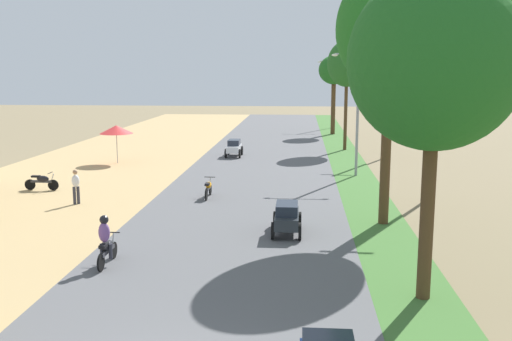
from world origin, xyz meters
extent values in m
cylinder|color=black|center=(-10.18, 18.57, 0.34)|extent=(0.56, 0.06, 0.56)
cylinder|color=black|center=(-11.42, 18.57, 0.34)|extent=(0.56, 0.06, 0.56)
cube|color=#333338|center=(-10.80, 18.57, 0.52)|extent=(1.12, 0.12, 0.12)
ellipsoid|color=black|center=(-10.72, 18.57, 0.66)|extent=(0.64, 0.28, 0.32)
cube|color=black|center=(-11.08, 18.57, 0.78)|extent=(0.44, 0.20, 0.10)
cylinder|color=#A5A8AD|center=(-10.24, 18.57, 0.61)|extent=(0.26, 0.05, 0.68)
cylinder|color=black|center=(-10.30, 18.57, 0.98)|extent=(0.04, 0.54, 0.04)
cylinder|color=#99999E|center=(-9.66, 27.48, 1.11)|extent=(0.05, 0.05, 2.10)
cone|color=red|center=(-9.66, 27.48, 2.31)|extent=(2.20, 2.20, 0.55)
cylinder|color=#33333D|center=(-7.87, 15.62, 0.47)|extent=(0.14, 0.14, 0.82)
cylinder|color=#33333D|center=(-7.74, 15.74, 0.47)|extent=(0.14, 0.14, 0.82)
ellipsoid|color=silver|center=(-7.80, 15.68, 1.16)|extent=(0.43, 0.42, 0.56)
sphere|color=#9E7556|center=(-7.80, 15.68, 1.57)|extent=(0.22, 0.22, 0.22)
cylinder|color=#4C351E|center=(5.91, 5.63, 2.61)|extent=(0.38, 0.38, 5.10)
ellipsoid|color=#1F5E1F|center=(5.91, 5.63, 6.44)|extent=(4.49, 4.49, 4.63)
cylinder|color=#4C351E|center=(5.91, 13.37, 3.24)|extent=(0.40, 0.40, 6.35)
ellipsoid|color=#22671F|center=(5.91, 13.37, 7.75)|extent=(4.20, 4.20, 4.87)
cylinder|color=#4C351E|center=(5.97, 35.19, 2.88)|extent=(0.26, 0.26, 5.64)
ellipsoid|color=#245E22|center=(5.97, 35.19, 6.67)|extent=(2.99, 2.99, 3.52)
cylinder|color=#4C351E|center=(5.62, 46.26, 2.75)|extent=(0.42, 0.42, 5.38)
ellipsoid|color=#1F5D1E|center=(5.62, 46.26, 6.19)|extent=(2.93, 2.93, 2.74)
cylinder|color=gray|center=(5.80, 24.10, 3.66)|extent=(0.16, 0.16, 7.19)
cylinder|color=gray|center=(5.10, 24.10, 7.10)|extent=(1.40, 0.08, 0.08)
ellipsoid|color=silver|center=(4.40, 24.10, 7.03)|extent=(0.36, 0.20, 0.14)
cylinder|color=gray|center=(6.50, 24.10, 7.10)|extent=(1.40, 0.08, 0.08)
ellipsoid|color=silver|center=(7.20, 24.10, 7.03)|extent=(0.36, 0.20, 0.14)
cylinder|color=gray|center=(5.80, 52.19, 3.65)|extent=(0.16, 0.16, 7.18)
cylinder|color=gray|center=(5.10, 52.19, 7.09)|extent=(1.40, 0.08, 0.08)
ellipsoid|color=silver|center=(4.40, 52.19, 7.02)|extent=(0.36, 0.20, 0.14)
cylinder|color=gray|center=(6.50, 52.19, 7.09)|extent=(1.40, 0.08, 0.08)
ellipsoid|color=silver|center=(7.20, 52.19, 7.02)|extent=(0.36, 0.20, 0.14)
cylinder|color=brown|center=(8.46, 31.33, 4.10)|extent=(0.20, 0.20, 8.19)
cube|color=#473323|center=(8.46, 31.33, 7.69)|extent=(1.80, 0.10, 0.10)
cylinder|color=brown|center=(8.29, 17.34, 4.46)|extent=(0.20, 0.20, 8.92)
cube|color=#473323|center=(8.29, 17.34, 8.42)|extent=(1.80, 0.10, 0.10)
cube|color=#282D33|center=(2.04, 11.53, 0.65)|extent=(0.88, 2.25, 0.44)
cube|color=#232B38|center=(2.04, 11.43, 1.07)|extent=(0.81, 1.30, 0.40)
cylinder|color=black|center=(2.54, 10.72, 0.40)|extent=(0.11, 0.64, 0.64)
cylinder|color=black|center=(1.55, 10.72, 0.40)|extent=(0.11, 0.64, 0.64)
cylinder|color=black|center=(2.54, 12.34, 0.40)|extent=(0.11, 0.64, 0.64)
cylinder|color=black|center=(1.55, 12.34, 0.40)|extent=(0.11, 0.64, 0.64)
cube|color=silver|center=(-2.23, 30.95, 0.65)|extent=(0.88, 2.25, 0.44)
cube|color=#232B38|center=(-2.23, 31.05, 1.07)|extent=(0.81, 1.30, 0.40)
cylinder|color=black|center=(-2.72, 31.76, 0.40)|extent=(0.11, 0.64, 0.64)
cylinder|color=black|center=(-1.73, 31.76, 0.40)|extent=(0.11, 0.64, 0.64)
cylinder|color=black|center=(-2.72, 30.14, 0.40)|extent=(0.11, 0.64, 0.64)
cylinder|color=black|center=(-1.73, 30.14, 0.40)|extent=(0.11, 0.64, 0.64)
cylinder|color=black|center=(-3.56, 8.14, 0.36)|extent=(0.06, 0.56, 0.56)
cylinder|color=black|center=(-3.56, 6.90, 0.36)|extent=(0.06, 0.56, 0.56)
cube|color=#333338|center=(-3.56, 7.52, 0.54)|extent=(0.12, 1.12, 0.12)
ellipsoid|color=black|center=(-3.56, 7.60, 0.68)|extent=(0.28, 0.64, 0.32)
cube|color=black|center=(-3.56, 7.24, 0.80)|extent=(0.20, 0.44, 0.10)
cylinder|color=#A5A8AD|center=(-3.56, 8.08, 0.63)|extent=(0.05, 0.26, 0.68)
cylinder|color=black|center=(-3.56, 8.02, 1.00)|extent=(0.54, 0.04, 0.04)
ellipsoid|color=#724C8C|center=(-3.56, 7.32, 1.20)|extent=(0.36, 0.28, 0.64)
sphere|color=black|center=(-3.56, 7.36, 1.60)|extent=(0.28, 0.28, 0.28)
cylinder|color=#2D2D38|center=(-3.70, 7.42, 0.56)|extent=(0.12, 0.12, 0.48)
cylinder|color=#2D2D38|center=(-3.42, 7.42, 0.56)|extent=(0.12, 0.12, 0.48)
cylinder|color=black|center=(-1.91, 18.04, 0.36)|extent=(0.06, 0.56, 0.56)
cylinder|color=black|center=(-1.91, 16.80, 0.36)|extent=(0.06, 0.56, 0.56)
cube|color=#333338|center=(-1.91, 17.42, 0.54)|extent=(0.12, 1.12, 0.12)
ellipsoid|color=orange|center=(-1.91, 17.50, 0.68)|extent=(0.28, 0.64, 0.32)
cube|color=black|center=(-1.91, 17.14, 0.80)|extent=(0.20, 0.44, 0.10)
cylinder|color=#A5A8AD|center=(-1.91, 17.98, 0.63)|extent=(0.05, 0.26, 0.68)
cylinder|color=black|center=(-1.91, 17.92, 1.00)|extent=(0.54, 0.04, 0.04)
camera|label=1|loc=(2.51, -9.55, 6.20)|focal=40.29mm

